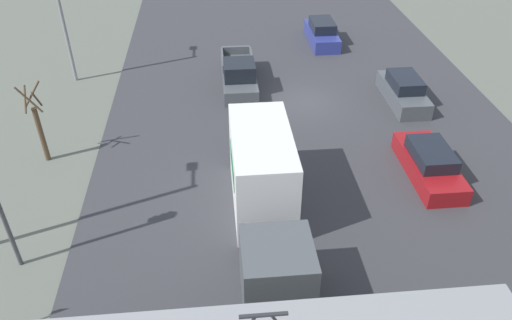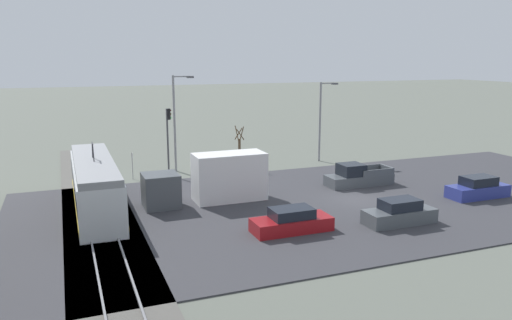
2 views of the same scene
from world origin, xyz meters
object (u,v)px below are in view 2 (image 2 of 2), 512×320
sedan_car_1 (292,222)px  traffic_light_pole (168,133)px  light_rail_tram (95,186)px  street_lamp_near_crossing (176,117)px  no_parking_sign (132,163)px  box_truck (213,180)px  pickup_truck (358,177)px  sedan_car_2 (399,213)px  sedan_car_0 (478,189)px  street_lamp_mid_block (322,116)px  street_tree (239,149)px

sedan_car_1 → traffic_light_pole: size_ratio=0.81×
light_rail_tram → street_lamp_near_crossing: street_lamp_near_crossing is taller
no_parking_sign → traffic_light_pole: bearing=-90.6°
box_truck → sedan_car_1: size_ratio=1.82×
street_lamp_near_crossing → no_parking_sign: (-1.67, 4.29, -3.57)m
pickup_truck → sedan_car_2: pickup_truck is taller
box_truck → sedan_car_1: bearing=-162.1°
pickup_truck → no_parking_sign: 18.94m
traffic_light_pole → sedan_car_1: bearing=-167.4°
sedan_car_1 → light_rail_tram: bearing=50.4°
sedan_car_2 → no_parking_sign: no_parking_sign is taller
sedan_car_2 → traffic_light_pole: bearing=-149.6°
sedan_car_0 → sedan_car_1: size_ratio=0.97×
street_lamp_near_crossing → sedan_car_1: bearing=-171.9°
light_rail_tram → sedan_car_1: light_rail_tram is taller
street_lamp_near_crossing → street_lamp_mid_block: size_ratio=1.10×
box_truck → pickup_truck: 12.24m
sedan_car_0 → sedan_car_1: bearing=96.0°
street_lamp_near_crossing → street_tree: bearing=-100.8°
sedan_car_0 → traffic_light_pole: traffic_light_pole is taller
sedan_car_2 → pickup_truck: bearing=162.8°
street_tree → street_lamp_near_crossing: bearing=79.2°
sedan_car_0 → no_parking_sign: (15.33, 22.93, 0.68)m
light_rail_tram → pickup_truck: bearing=-92.0°
light_rail_tram → sedan_car_2: size_ratio=2.88×
box_truck → sedan_car_2: (-8.91, -9.36, -0.94)m
light_rail_tram → no_parking_sign: size_ratio=5.69×
sedan_car_2 → street_lamp_mid_block: bearing=165.6°
sedan_car_1 → street_tree: 17.90m
sedan_car_0 → street_lamp_near_crossing: size_ratio=0.54×
sedan_car_1 → sedan_car_2: bearing=-99.5°
no_parking_sign → box_truck: bearing=-154.3°
sedan_car_0 → street_lamp_mid_block: street_lamp_mid_block is taller
light_rail_tram → pickup_truck: size_ratio=2.38×
street_lamp_mid_block → street_lamp_near_crossing: bearing=87.2°
pickup_truck → street_lamp_mid_block: street_lamp_mid_block is taller
box_truck → street_lamp_mid_block: street_lamp_mid_block is taller
sedan_car_1 → sedan_car_2: (-1.15, -6.86, 0.06)m
sedan_car_0 → street_tree: size_ratio=1.16×
pickup_truck → no_parking_sign: (9.02, 16.65, 0.65)m
street_tree → pickup_truck: bearing=-145.0°
pickup_truck → street_tree: 11.80m
no_parking_sign → sedan_car_1: bearing=-157.8°
street_lamp_near_crossing → no_parking_sign: bearing=111.3°
box_truck → pickup_truck: bearing=-88.9°
sedan_car_1 → street_lamp_near_crossing: street_lamp_near_crossing is taller
box_truck → pickup_truck: size_ratio=1.58×
sedan_car_1 → street_tree: size_ratio=1.19×
light_rail_tram → street_lamp_near_crossing: 13.10m
light_rail_tram → street_lamp_near_crossing: (9.99, -7.84, 3.21)m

